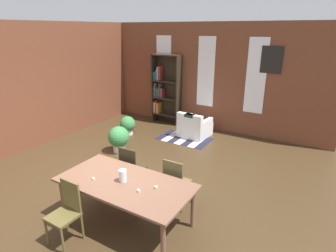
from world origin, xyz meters
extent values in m
plane|color=#3F2D1A|center=(0.00, 0.00, 0.00)|extent=(10.98, 10.98, 0.00)
cube|color=brown|center=(0.00, 4.28, 1.62)|extent=(7.51, 0.12, 3.24)
cube|color=brown|center=(-3.31, 0.00, 1.62)|extent=(0.12, 9.45, 3.24)
cube|color=white|center=(-1.52, 4.21, 1.78)|extent=(0.55, 0.02, 2.11)
cube|color=white|center=(0.00, 4.21, 1.78)|extent=(0.55, 0.02, 2.11)
cube|color=white|center=(1.52, 4.21, 1.78)|extent=(0.55, 0.02, 2.11)
cube|color=brown|center=(0.84, -0.76, 0.73)|extent=(2.19, 1.10, 0.04)
cylinder|color=brown|center=(-0.16, -1.21, 0.35)|extent=(0.07, 0.07, 0.71)
cylinder|color=brown|center=(1.84, -1.21, 0.35)|extent=(0.07, 0.07, 0.71)
cylinder|color=brown|center=(-0.16, -0.31, 0.35)|extent=(0.07, 0.07, 0.71)
cylinder|color=brown|center=(1.84, -0.31, 0.35)|extent=(0.07, 0.07, 0.71)
cylinder|color=silver|center=(0.80, -0.76, 0.85)|extent=(0.12, 0.12, 0.20)
cylinder|color=silver|center=(1.20, -0.88, 0.77)|extent=(0.04, 0.04, 0.04)
cylinder|color=silver|center=(1.37, -0.66, 0.77)|extent=(0.04, 0.04, 0.04)
cylinder|color=silver|center=(0.35, -0.96, 0.77)|extent=(0.04, 0.04, 0.03)
cube|color=brown|center=(1.33, 0.09, 0.45)|extent=(0.40, 0.40, 0.04)
cube|color=brown|center=(1.33, -0.09, 0.70)|extent=(0.38, 0.03, 0.50)
cylinder|color=brown|center=(1.51, 0.27, 0.21)|extent=(0.04, 0.04, 0.43)
cylinder|color=brown|center=(1.15, 0.27, 0.21)|extent=(0.04, 0.04, 0.43)
cylinder|color=brown|center=(1.51, -0.09, 0.21)|extent=(0.04, 0.04, 0.43)
cylinder|color=brown|center=(1.15, -0.09, 0.21)|extent=(0.04, 0.04, 0.43)
cube|color=brown|center=(0.34, -1.61, 0.45)|extent=(0.40, 0.40, 0.04)
cube|color=brown|center=(0.35, -1.42, 0.70)|extent=(0.38, 0.03, 0.50)
cylinder|color=brown|center=(0.16, -1.78, 0.21)|extent=(0.04, 0.04, 0.43)
cylinder|color=brown|center=(0.52, -1.79, 0.21)|extent=(0.04, 0.04, 0.43)
cylinder|color=brown|center=(0.17, -1.42, 0.21)|extent=(0.04, 0.04, 0.43)
cylinder|color=brown|center=(0.53, -1.43, 0.21)|extent=(0.04, 0.04, 0.43)
cube|color=#322A1A|center=(0.34, 0.09, 0.45)|extent=(0.41, 0.41, 0.04)
cube|color=#322A1A|center=(0.35, -0.09, 0.70)|extent=(0.38, 0.04, 0.50)
cylinder|color=#322A1A|center=(0.52, 0.28, 0.21)|extent=(0.04, 0.04, 0.43)
cylinder|color=#322A1A|center=(0.16, 0.27, 0.21)|extent=(0.04, 0.04, 0.43)
cylinder|color=#322A1A|center=(0.53, -0.08, 0.21)|extent=(0.04, 0.04, 0.43)
cylinder|color=#322A1A|center=(0.17, -0.09, 0.21)|extent=(0.04, 0.04, 0.43)
cube|color=#2D2319|center=(-1.77, 4.01, 1.13)|extent=(0.04, 0.34, 2.27)
cube|color=#2D2319|center=(-0.83, 4.01, 1.13)|extent=(0.04, 0.34, 2.27)
cube|color=#2D2319|center=(-1.30, 4.17, 1.13)|extent=(0.98, 0.01, 2.27)
cube|color=#2D2319|center=(-1.30, 4.01, 0.28)|extent=(0.94, 0.34, 0.04)
cube|color=white|center=(-1.73, 4.01, 0.48)|extent=(0.05, 0.21, 0.35)
cube|color=#B22D28|center=(-1.68, 4.01, 0.52)|extent=(0.03, 0.19, 0.43)
cube|color=orange|center=(-1.63, 4.01, 0.48)|extent=(0.04, 0.21, 0.35)
cube|color=orange|center=(-1.58, 4.01, 0.48)|extent=(0.04, 0.28, 0.35)
cube|color=#2D2319|center=(-1.30, 4.01, 0.85)|extent=(0.94, 0.34, 0.04)
cube|color=#4C4C51|center=(-1.73, 4.01, 1.03)|extent=(0.03, 0.20, 0.31)
cube|color=#4C4C51|center=(-1.68, 4.01, 1.10)|extent=(0.04, 0.26, 0.46)
cube|color=#4C4C51|center=(-1.62, 4.01, 1.02)|extent=(0.04, 0.24, 0.31)
cube|color=#33724C|center=(-1.57, 4.01, 1.01)|extent=(0.03, 0.18, 0.28)
cube|color=#4C4C51|center=(-1.53, 4.01, 1.10)|extent=(0.03, 0.18, 0.45)
cube|color=#4C4C51|center=(-1.48, 4.01, 1.03)|extent=(0.04, 0.17, 0.31)
cube|color=#B22D28|center=(-1.43, 4.01, 1.02)|extent=(0.03, 0.19, 0.29)
cube|color=#2D2319|center=(-1.30, 4.01, 1.42)|extent=(0.94, 0.34, 0.04)
cube|color=#33724C|center=(-1.73, 4.01, 1.57)|extent=(0.04, 0.20, 0.26)
cube|color=#33724C|center=(-1.68, 4.01, 1.57)|extent=(0.04, 0.19, 0.26)
cube|color=#284C8C|center=(-1.63, 4.01, 1.60)|extent=(0.03, 0.28, 0.33)
cube|color=white|center=(-1.59, 4.01, 1.65)|extent=(0.03, 0.21, 0.42)
cube|color=#4C4C51|center=(-1.55, 4.01, 1.65)|extent=(0.03, 0.20, 0.42)
cube|color=#B22D28|center=(-1.51, 4.01, 1.67)|extent=(0.04, 0.22, 0.46)
cube|color=#2D2319|center=(-1.30, 4.01, 2.25)|extent=(0.94, 0.34, 0.04)
cube|color=white|center=(0.09, 3.37, 0.20)|extent=(0.86, 0.86, 0.40)
cube|color=white|center=(0.07, 3.05, 0.57)|extent=(0.81, 0.22, 0.35)
cube|color=white|center=(0.43, 3.35, 0.48)|extent=(0.17, 0.73, 0.15)
cube|color=white|center=(-0.25, 3.40, 0.48)|extent=(0.17, 0.73, 0.15)
cube|color=#19382D|center=(0.07, 3.05, 0.71)|extent=(0.29, 0.19, 0.08)
cylinder|color=silver|center=(-1.71, 2.42, 0.07)|extent=(0.30, 0.30, 0.14)
sphere|color=#387F42|center=(-1.71, 2.42, 0.33)|extent=(0.47, 0.47, 0.47)
cylinder|color=silver|center=(-1.10, 1.32, 0.10)|extent=(0.32, 0.32, 0.19)
sphere|color=#387F42|center=(-1.10, 1.32, 0.41)|extent=(0.55, 0.55, 0.55)
cube|color=#1E1E33|center=(-0.69, 2.98, 0.00)|extent=(0.21, 0.93, 0.01)
cube|color=silver|center=(-0.48, 2.98, 0.00)|extent=(0.21, 0.93, 0.01)
cube|color=#1E1E33|center=(-0.27, 2.98, 0.00)|extent=(0.21, 0.93, 0.01)
cube|color=silver|center=(-0.05, 2.98, 0.00)|extent=(0.21, 0.93, 0.01)
cube|color=#1E1E33|center=(0.16, 2.98, 0.00)|extent=(0.21, 0.93, 0.01)
cube|color=silver|center=(0.38, 2.98, 0.00)|extent=(0.21, 0.93, 0.01)
cube|color=#1E1E33|center=(0.59, 2.98, 0.00)|extent=(0.21, 0.93, 0.01)
cube|color=black|center=(1.88, 4.21, 2.26)|extent=(0.56, 0.03, 0.72)
camera|label=1|loc=(3.42, -3.71, 3.07)|focal=29.68mm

